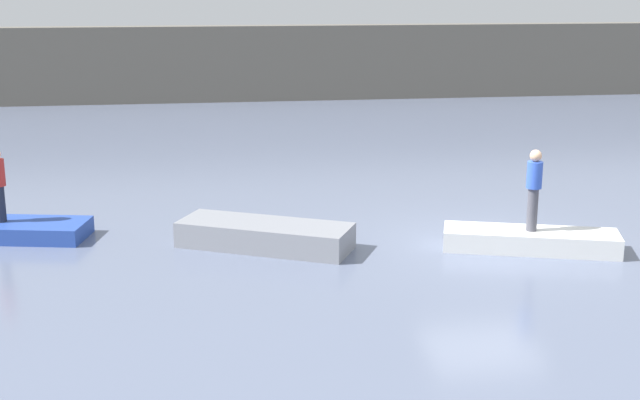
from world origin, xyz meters
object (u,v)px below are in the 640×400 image
Objects in this scene: rowboat_blue at (3,230)px; rowboat_white at (530,240)px; person_blue_shirt at (534,186)px; rowboat_grey at (265,235)px.

rowboat_white reaches higher than rowboat_blue.
rowboat_grey is at bearing 169.88° from person_blue_shirt.
rowboat_grey is at bearing -3.22° from rowboat_blue.
rowboat_grey reaches higher than rowboat_white.
rowboat_white is 1.19m from person_blue_shirt.
rowboat_blue is 1.01× the size of rowboat_grey.
rowboat_blue is at bearing -168.95° from rowboat_grey.
person_blue_shirt is at bearing 16.20° from rowboat_grey.
rowboat_blue is at bearing -175.09° from rowboat_white.
person_blue_shirt reaches higher than rowboat_blue.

